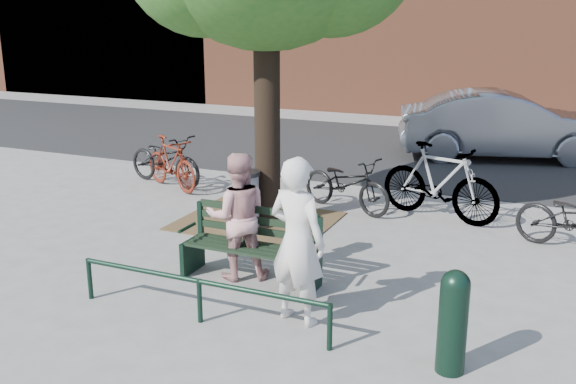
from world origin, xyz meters
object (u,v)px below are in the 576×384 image
at_px(park_bench, 253,244).
at_px(bicycle_c, 346,183).
at_px(person_left, 297,241).
at_px(person_right, 238,216).
at_px(parked_car, 504,126).
at_px(litter_bin, 246,200).
at_px(bollard, 453,318).

distance_m(park_bench, bicycle_c, 3.31).
relative_size(person_left, person_right, 1.14).
relative_size(park_bench, person_left, 0.94).
relative_size(park_bench, parked_car, 0.37).
bearing_deg(person_left, litter_bin, -40.32).
bearing_deg(park_bench, person_left, -40.59).
xyz_separation_m(bicycle_c, parked_car, (2.00, 5.30, 0.31)).
distance_m(bollard, parked_car, 9.82).
relative_size(bollard, parked_car, 0.22).
bearing_deg(bollard, person_left, 167.62).
xyz_separation_m(park_bench, person_left, (0.95, -0.81, 0.44)).
height_order(person_left, person_right, person_left).
distance_m(litter_bin, parked_car, 7.57).
distance_m(person_left, parked_car, 9.49).
bearing_deg(park_bench, bollard, -24.04).
distance_m(person_left, bicycle_c, 4.23).
bearing_deg(park_bench, parked_car, 76.18).
relative_size(person_right, bollard, 1.59).
bearing_deg(litter_bin, person_left, -52.54).
distance_m(litter_bin, bicycle_c, 1.94).
xyz_separation_m(litter_bin, bicycle_c, (1.10, 1.60, -0.00)).
bearing_deg(person_left, bollard, 179.85).
bearing_deg(person_left, park_bench, -28.37).
bearing_deg(bollard, person_right, 157.52).
distance_m(park_bench, person_right, 0.39).
distance_m(park_bench, bollard, 2.93).
bearing_deg(parked_car, bicycle_c, 143.36).
distance_m(park_bench, person_left, 1.33).
bearing_deg(bicycle_c, parked_car, -1.17).
distance_m(person_left, litter_bin, 3.21).
distance_m(person_right, bicycle_c, 3.34).
bearing_deg(person_left, bicycle_c, -66.30).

